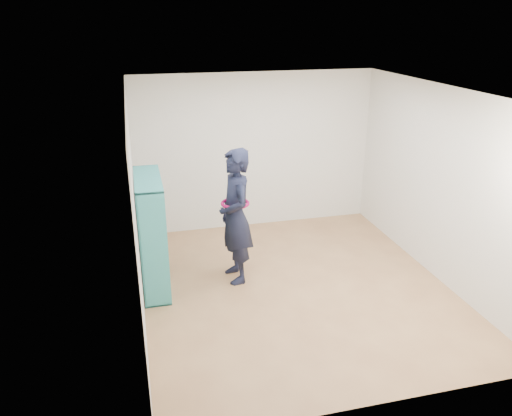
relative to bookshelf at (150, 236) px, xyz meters
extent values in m
plane|color=#956643|center=(1.85, -0.52, -0.74)|extent=(4.50, 4.50, 0.00)
plane|color=white|center=(1.85, -0.52, 1.86)|extent=(4.50, 4.50, 0.00)
cube|color=silver|center=(-0.15, -0.52, 0.56)|extent=(0.02, 4.50, 2.60)
cube|color=silver|center=(3.85, -0.52, 0.56)|extent=(0.02, 4.50, 2.60)
cube|color=silver|center=(1.85, 1.73, 0.56)|extent=(4.00, 0.02, 2.60)
cube|color=silver|center=(1.85, -2.77, 0.56)|extent=(4.00, 0.02, 2.60)
cube|color=teal|center=(0.03, -0.55, 0.03)|extent=(0.33, 0.02, 1.53)
cube|color=teal|center=(0.03, 0.57, 0.03)|extent=(0.33, 0.02, 1.53)
cube|color=teal|center=(0.03, 0.01, -0.72)|extent=(0.33, 1.15, 0.02)
cube|color=teal|center=(0.03, 0.01, 0.78)|extent=(0.33, 1.15, 0.02)
cube|color=teal|center=(-0.13, 0.01, 0.03)|extent=(0.02, 1.15, 1.53)
cube|color=teal|center=(0.03, -0.17, 0.03)|extent=(0.31, 0.02, 1.48)
cube|color=teal|center=(0.03, 0.19, 0.03)|extent=(0.31, 0.02, 1.48)
cube|color=teal|center=(0.03, 0.01, -0.34)|extent=(0.31, 1.10, 0.02)
cube|color=teal|center=(0.03, 0.01, 0.03)|extent=(0.31, 1.10, 0.02)
cube|color=teal|center=(0.03, 0.01, 0.40)|extent=(0.31, 1.10, 0.02)
cube|color=beige|center=(0.05, -0.36, -0.66)|extent=(0.21, 0.13, 0.08)
cube|color=black|center=(0.06, -0.41, -0.22)|extent=(0.17, 0.15, 0.23)
cube|color=maroon|center=(0.06, -0.41, 0.18)|extent=(0.17, 0.15, 0.28)
cube|color=silver|center=(0.05, -0.36, 0.44)|extent=(0.21, 0.13, 0.05)
cube|color=navy|center=(0.06, -0.05, -0.56)|extent=(0.17, 0.15, 0.28)
cube|color=brown|center=(0.06, -0.05, -0.22)|extent=(0.17, 0.15, 0.23)
cube|color=#BFB28C|center=(0.05, 0.00, 0.07)|extent=(0.21, 0.13, 0.05)
cube|color=#26594C|center=(0.06, -0.05, 0.51)|extent=(0.17, 0.15, 0.20)
cube|color=beige|center=(0.06, 0.32, -0.58)|extent=(0.17, 0.15, 0.24)
cube|color=black|center=(0.05, 0.37, -0.30)|extent=(0.21, 0.13, 0.05)
cube|color=maroon|center=(0.06, 0.32, 0.14)|extent=(0.17, 0.15, 0.20)
cube|color=silver|center=(0.06, 0.32, 0.52)|extent=(0.17, 0.15, 0.23)
imported|color=black|center=(1.13, -0.07, 0.19)|extent=(0.51, 0.72, 1.85)
torus|color=#9E0C4B|center=(1.13, -0.07, 0.38)|extent=(0.42, 0.42, 0.04)
cube|color=silver|center=(0.99, -0.01, 0.31)|extent=(0.04, 0.10, 0.14)
cube|color=black|center=(0.99, -0.01, 0.31)|extent=(0.04, 0.10, 0.13)
camera|label=1|loc=(-0.09, -6.09, 2.71)|focal=35.00mm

